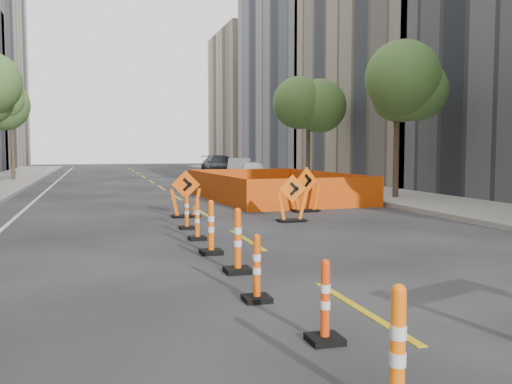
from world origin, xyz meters
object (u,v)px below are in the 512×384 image
object	(u,v)px
channelizer_3	(238,240)
chevron_sign_center	(292,198)
chevron_sign_right	(306,189)
channelizer_2	(257,268)
channelizer_0	(398,353)
parked_car_mid	(240,169)
channelizer_6	(187,211)
parked_car_far	(220,165)
parked_car_near	(253,172)
channelizer_5	(197,219)
channelizer_4	(211,227)
chevron_sign_left	(186,194)
channelizer_1	(325,301)

from	to	relation	value
channelizer_3	chevron_sign_center	distance (m)	6.98
chevron_sign_right	channelizer_2	bearing A→B (deg)	-137.17
channelizer_2	chevron_sign_center	xyz separation A→B (m)	(3.35, 8.06, 0.21)
channelizer_0	parked_car_mid	distance (m)	34.31
channelizer_6	parked_car_far	distance (m)	29.63
chevron_sign_right	parked_car_near	world-z (taller)	chevron_sign_right
channelizer_5	parked_car_mid	bearing A→B (deg)	73.70
channelizer_4	chevron_sign_right	size ratio (longest dim) A/B	0.73
channelizer_6	chevron_sign_right	bearing A→B (deg)	33.68
channelizer_4	parked_car_far	distance (m)	33.24
channelizer_6	chevron_sign_left	bearing A→B (deg)	81.90
parked_car_near	parked_car_far	bearing A→B (deg)	100.27
channelizer_3	chevron_sign_left	size ratio (longest dim) A/B	0.78
parked_car_mid	channelizer_0	bearing A→B (deg)	-86.49
channelizer_1	channelizer_4	bearing A→B (deg)	91.92
channelizer_6	parked_car_near	xyz separation A→B (m)	(6.72, 17.66, 0.22)
channelizer_1	parked_car_mid	distance (m)	32.48
chevron_sign_right	channelizer_0	bearing A→B (deg)	-130.93
channelizer_2	channelizer_5	distance (m)	5.53
parked_car_far	channelizer_4	bearing A→B (deg)	-103.59
channelizer_5	chevron_sign_left	xyz separation A→B (m)	(0.41, 4.43, 0.23)
chevron_sign_right	channelizer_3	bearing A→B (deg)	-140.68
chevron_sign_left	channelizer_5	bearing A→B (deg)	-82.80
channelizer_0	channelizer_5	bearing A→B (deg)	89.97
chevron_sign_center	parked_car_near	world-z (taller)	parked_car_near
channelizer_6	parked_car_far	size ratio (longest dim) A/B	0.18
chevron_sign_left	parked_car_near	size ratio (longest dim) A/B	0.35
chevron_sign_center	parked_car_far	world-z (taller)	parked_car_far
channelizer_5	chevron_sign_center	size ratio (longest dim) A/B	0.72
channelizer_2	chevron_sign_center	distance (m)	8.73
chevron_sign_center	chevron_sign_right	size ratio (longest dim) A/B	0.91
channelizer_4	parked_car_far	world-z (taller)	parked_car_far
channelizer_4	channelizer_6	size ratio (longest dim) A/B	1.15
channelizer_0	chevron_sign_left	xyz separation A→B (m)	(0.41, 13.65, 0.18)
channelizer_2	parked_car_near	xyz separation A→B (m)	(6.87, 25.03, 0.22)
channelizer_4	parked_car_mid	distance (m)	27.15
channelizer_1	channelizer_4	world-z (taller)	channelizer_4
channelizer_2	channelizer_4	distance (m)	3.69
channelizer_3	channelizer_0	bearing A→B (deg)	-90.76
parked_car_far	channelizer_5	bearing A→B (deg)	-104.25
channelizer_6	channelizer_0	bearing A→B (deg)	-90.23
channelizer_0	channelizer_5	xyz separation A→B (m)	(0.01, 9.22, -0.05)
channelizer_0	parked_car_mid	bearing A→B (deg)	78.01
chevron_sign_center	channelizer_0	bearing A→B (deg)	-102.28
channelizer_0	channelizer_4	bearing A→B (deg)	90.23
chevron_sign_left	parked_car_near	world-z (taller)	chevron_sign_left
channelizer_2	channelizer_1	bearing A→B (deg)	-81.86
channelizer_6	parked_car_mid	size ratio (longest dim) A/B	0.22
channelizer_1	parked_car_mid	xyz separation A→B (m)	(6.97, 31.72, 0.25)
channelizer_3	chevron_sign_right	size ratio (longest dim) A/B	0.74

